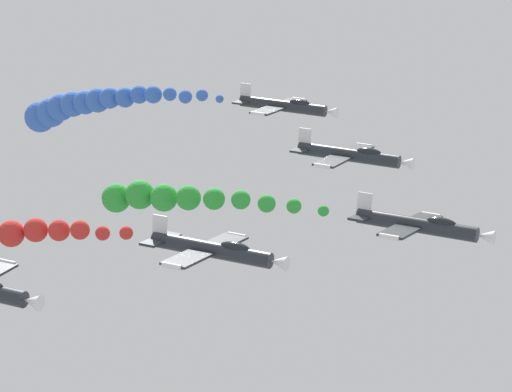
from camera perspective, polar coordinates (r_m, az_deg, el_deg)
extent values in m
cylinder|color=#23282D|center=(86.11, 7.70, -1.39)|extent=(1.25, 9.00, 1.25)
cone|color=white|center=(84.74, 10.95, -1.92)|extent=(1.19, 1.20, 1.19)
cube|color=#23282D|center=(86.25, 7.44, -1.41)|extent=(9.12, 1.90, 1.56)
cylinder|color=white|center=(90.54, 8.38, -0.91)|extent=(0.41, 1.40, 0.41)
cylinder|color=white|center=(81.99, 6.40, -1.97)|extent=(0.41, 1.40, 0.41)
cube|color=#23282D|center=(87.36, 5.22, -0.95)|extent=(3.78, 1.20, 0.75)
cube|color=white|center=(87.21, 5.21, -0.36)|extent=(0.38, 1.10, 1.60)
ellipsoid|color=black|center=(85.49, 8.86, -1.25)|extent=(0.90, 2.20, 0.81)
sphere|color=green|center=(88.70, 3.25, -0.71)|extent=(0.86, 0.86, 0.86)
sphere|color=green|center=(89.40, 1.83, -0.48)|extent=(1.15, 1.15, 1.15)
sphere|color=green|center=(90.50, 0.51, -0.36)|extent=(1.39, 1.39, 1.39)
sphere|color=green|center=(91.72, -0.73, -0.18)|extent=(1.51, 1.51, 1.51)
sphere|color=green|center=(92.82, -2.02, -0.14)|extent=(1.73, 1.73, 1.73)
sphere|color=green|center=(94.04, -3.25, -0.09)|extent=(2.00, 2.00, 2.00)
sphere|color=green|center=(95.40, -4.43, -0.08)|extent=(2.24, 2.24, 2.24)
sphere|color=green|center=(96.69, -5.58, 0.07)|extent=(2.39, 2.39, 2.39)
sphere|color=green|center=(98.17, -6.71, -0.09)|extent=(2.42, 2.42, 2.42)
cylinder|color=#23282D|center=(100.18, 4.45, 1.97)|extent=(1.18, 9.00, 1.18)
cone|color=white|center=(98.48, 7.20, 1.57)|extent=(1.13, 1.20, 1.13)
cube|color=#23282D|center=(100.34, 4.24, 1.95)|extent=(9.18, 1.90, 0.92)
cylinder|color=white|center=(104.53, 5.20, 2.42)|extent=(0.39, 1.40, 0.39)
cylinder|color=white|center=(96.20, 3.20, 1.44)|extent=(0.39, 1.40, 0.39)
cube|color=#23282D|center=(101.66, 2.37, 2.30)|extent=(3.80, 1.20, 0.48)
cube|color=white|center=(101.50, 2.34, 2.81)|extent=(0.27, 1.10, 1.61)
ellipsoid|color=black|center=(99.44, 5.43, 2.11)|extent=(0.85, 2.20, 0.76)
cylinder|color=#23282D|center=(80.99, -2.16, -2.58)|extent=(1.22, 9.00, 1.22)
cone|color=white|center=(78.83, 1.10, -3.20)|extent=(1.16, 1.20, 1.16)
cube|color=#23282D|center=(81.19, -2.41, -2.60)|extent=(9.16, 1.90, 1.22)
cylinder|color=white|center=(85.13, -0.92, -1.91)|extent=(0.40, 1.40, 0.40)
cylinder|color=white|center=(77.33, -4.05, -3.37)|extent=(0.40, 1.40, 0.40)
cube|color=#23282D|center=(82.84, -4.59, -2.09)|extent=(3.80, 1.20, 0.61)
cube|color=white|center=(82.65, -4.63, -1.46)|extent=(0.32, 1.10, 1.61)
ellipsoid|color=black|center=(80.06, -1.01, -2.46)|extent=(0.87, 2.20, 0.79)
sphere|color=red|center=(84.22, -6.23, -1.77)|extent=(0.98, 0.98, 0.98)
sphere|color=red|center=(85.02, -7.36, -1.78)|extent=(1.06, 1.06, 1.06)
sphere|color=red|center=(85.85, -8.43, -1.62)|extent=(1.42, 1.42, 1.42)
sphere|color=red|center=(86.92, -9.41, -1.63)|extent=(1.58, 1.58, 1.58)
sphere|color=red|center=(87.73, -10.50, -1.61)|extent=(1.78, 1.78, 1.78)
sphere|color=red|center=(88.50, -11.64, -1.78)|extent=(1.98, 1.98, 1.98)
cylinder|color=#23282D|center=(115.79, 1.29, 4.34)|extent=(1.18, 9.00, 1.18)
cone|color=white|center=(113.79, 3.61, 4.03)|extent=(1.12, 1.20, 1.12)
cube|color=#23282D|center=(115.98, 1.11, 4.31)|extent=(9.19, 1.90, 0.90)
cylinder|color=white|center=(120.09, 2.05, 4.65)|extent=(0.39, 1.40, 0.39)
cylinder|color=white|center=(111.90, 0.09, 3.95)|extent=(0.39, 1.40, 0.39)
cube|color=#23282D|center=(117.49, -0.48, 4.58)|extent=(3.80, 1.20, 0.48)
cube|color=white|center=(117.37, -0.51, 5.03)|extent=(0.26, 1.10, 1.61)
ellipsoid|color=black|center=(114.97, 2.11, 4.47)|extent=(0.85, 2.20, 0.76)
sphere|color=blue|center=(118.98, -1.75, 4.67)|extent=(0.82, 0.82, 0.82)
sphere|color=blue|center=(119.89, -2.60, 4.84)|extent=(1.23, 1.23, 1.23)
sphere|color=blue|center=(121.06, -3.40, 4.77)|extent=(1.39, 1.39, 1.39)
sphere|color=blue|center=(122.32, -4.15, 4.89)|extent=(1.41, 1.41, 1.41)
sphere|color=blue|center=(123.42, -4.94, 4.86)|extent=(1.84, 1.84, 1.84)
sphere|color=blue|center=(124.94, -5.61, 4.86)|extent=(1.91, 1.91, 1.91)
sphere|color=blue|center=(126.45, -6.29, 4.71)|extent=(2.15, 2.15, 2.15)
sphere|color=blue|center=(127.72, -7.01, 4.68)|extent=(2.27, 2.27, 2.27)
sphere|color=blue|center=(129.47, -7.59, 4.57)|extent=(2.65, 2.65, 2.65)
sphere|color=blue|center=(131.16, -8.18, 4.46)|extent=(2.61, 2.61, 2.61)
sphere|color=blue|center=(132.82, -8.76, 4.37)|extent=(2.82, 2.82, 2.82)
sphere|color=blue|center=(134.55, -9.32, 4.21)|extent=(3.02, 3.02, 3.02)
sphere|color=blue|center=(136.63, -9.78, 3.96)|extent=(3.35, 3.35, 3.35)
sphere|color=blue|center=(138.46, -10.30, 3.75)|extent=(3.58, 3.58, 3.58)
cone|color=white|center=(75.59, -10.67, -4.99)|extent=(1.05, 1.20, 1.05)
cylinder|color=white|center=(82.10, -11.83, -3.13)|extent=(0.36, 1.40, 0.36)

